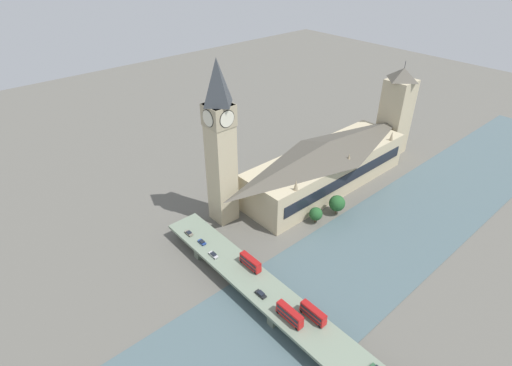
{
  "coord_description": "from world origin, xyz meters",
  "views": [
    {
      "loc": [
        -95.14,
        139.72,
        116.39
      ],
      "look_at": [
        22.12,
        36.89,
        17.56
      ],
      "focal_mm": 28.0,
      "sensor_mm": 36.0,
      "label": 1
    }
  ],
  "objects_px": {
    "car_southbound_lead": "(189,233)",
    "car_southbound_tail": "(202,242)",
    "victoria_tower": "(396,112)",
    "road_bridge": "(283,307)",
    "double_decker_bus_rear": "(313,313)",
    "clock_tower": "(220,142)",
    "double_decker_bus_lead": "(290,314)",
    "car_northbound_mid": "(213,255)",
    "parliament_hall": "(327,164)",
    "car_southbound_extra": "(261,294)",
    "double_decker_bus_mid": "(250,262)"
  },
  "relations": [
    {
      "from": "clock_tower",
      "to": "double_decker_bus_rear",
      "type": "height_order",
      "value": "clock_tower"
    },
    {
      "from": "car_northbound_mid",
      "to": "car_southbound_tail",
      "type": "height_order",
      "value": "car_northbound_mid"
    },
    {
      "from": "victoria_tower",
      "to": "car_southbound_lead",
      "type": "height_order",
      "value": "victoria_tower"
    },
    {
      "from": "double_decker_bus_rear",
      "to": "car_northbound_mid",
      "type": "distance_m",
      "value": 47.08
    },
    {
      "from": "road_bridge",
      "to": "car_southbound_tail",
      "type": "height_order",
      "value": "car_southbound_tail"
    },
    {
      "from": "parliament_hall",
      "to": "road_bridge",
      "type": "relative_size",
      "value": 0.76
    },
    {
      "from": "victoria_tower",
      "to": "double_decker_bus_mid",
      "type": "xyz_separation_m",
      "value": [
        -25.83,
        135.54,
        -16.84
      ]
    },
    {
      "from": "parliament_hall",
      "to": "car_southbound_lead",
      "type": "relative_size",
      "value": 24.21
    },
    {
      "from": "victoria_tower",
      "to": "double_decker_bus_rear",
      "type": "relative_size",
      "value": 5.57
    },
    {
      "from": "double_decker_bus_mid",
      "to": "car_southbound_extra",
      "type": "height_order",
      "value": "double_decker_bus_mid"
    },
    {
      "from": "road_bridge",
      "to": "car_southbound_lead",
      "type": "distance_m",
      "value": 53.85
    },
    {
      "from": "clock_tower",
      "to": "car_southbound_tail",
      "type": "xyz_separation_m",
      "value": [
        -15.02,
        22.77,
        -33.14
      ]
    },
    {
      "from": "double_decker_bus_lead",
      "to": "car_northbound_mid",
      "type": "bearing_deg",
      "value": 1.08
    },
    {
      "from": "car_northbound_mid",
      "to": "car_southbound_lead",
      "type": "bearing_deg",
      "value": -0.42
    },
    {
      "from": "double_decker_bus_lead",
      "to": "double_decker_bus_mid",
      "type": "height_order",
      "value": "double_decker_bus_lead"
    },
    {
      "from": "parliament_hall",
      "to": "car_southbound_lead",
      "type": "height_order",
      "value": "parliament_hall"
    },
    {
      "from": "car_southbound_tail",
      "to": "car_southbound_lead",
      "type": "bearing_deg",
      "value": 5.7
    },
    {
      "from": "road_bridge",
      "to": "car_southbound_tail",
      "type": "distance_m",
      "value": 45.32
    },
    {
      "from": "car_southbound_tail",
      "to": "road_bridge",
      "type": "bearing_deg",
      "value": -176.74
    },
    {
      "from": "clock_tower",
      "to": "car_southbound_lead",
      "type": "relative_size",
      "value": 18.67
    },
    {
      "from": "double_decker_bus_lead",
      "to": "car_southbound_tail",
      "type": "bearing_deg",
      "value": -0.21
    },
    {
      "from": "car_southbound_lead",
      "to": "car_southbound_tail",
      "type": "bearing_deg",
      "value": -174.3
    },
    {
      "from": "double_decker_bus_lead",
      "to": "car_southbound_tail",
      "type": "xyz_separation_m",
      "value": [
        51.18,
        -0.19,
        -2.18
      ]
    },
    {
      "from": "double_decker_bus_lead",
      "to": "car_southbound_extra",
      "type": "distance_m",
      "value": 14.34
    },
    {
      "from": "car_southbound_lead",
      "to": "clock_tower",
      "type": "bearing_deg",
      "value": -74.57
    },
    {
      "from": "clock_tower",
      "to": "car_northbound_mid",
      "type": "height_order",
      "value": "clock_tower"
    },
    {
      "from": "car_southbound_lead",
      "to": "car_southbound_tail",
      "type": "relative_size",
      "value": 1.04
    },
    {
      "from": "victoria_tower",
      "to": "double_decker_bus_lead",
      "type": "xyz_separation_m",
      "value": [
        -53.27,
        141.91,
        -16.6
      ]
    },
    {
      "from": "double_decker_bus_lead",
      "to": "car_southbound_extra",
      "type": "bearing_deg",
      "value": 0.49
    },
    {
      "from": "victoria_tower",
      "to": "clock_tower",
      "type": "bearing_deg",
      "value": 83.8
    },
    {
      "from": "victoria_tower",
      "to": "double_decker_bus_rear",
      "type": "height_order",
      "value": "victoria_tower"
    },
    {
      "from": "car_southbound_lead",
      "to": "car_northbound_mid",
      "type": "bearing_deg",
      "value": 179.58
    },
    {
      "from": "road_bridge",
      "to": "car_southbound_tail",
      "type": "relative_size",
      "value": 32.93
    },
    {
      "from": "double_decker_bus_lead",
      "to": "clock_tower",
      "type": "bearing_deg",
      "value": -19.13
    },
    {
      "from": "car_southbound_lead",
      "to": "car_southbound_extra",
      "type": "height_order",
      "value": "car_southbound_extra"
    },
    {
      "from": "clock_tower",
      "to": "double_decker_bus_lead",
      "type": "bearing_deg",
      "value": 160.87
    },
    {
      "from": "road_bridge",
      "to": "double_decker_bus_mid",
      "type": "height_order",
      "value": "double_decker_bus_mid"
    },
    {
      "from": "road_bridge",
      "to": "double_decker_bus_rear",
      "type": "xyz_separation_m",
      "value": [
        -10.66,
        -3.6,
        3.88
      ]
    },
    {
      "from": "car_southbound_lead",
      "to": "double_decker_bus_mid",
      "type": "bearing_deg",
      "value": -167.7
    },
    {
      "from": "clock_tower",
      "to": "double_decker_bus_mid",
      "type": "height_order",
      "value": "clock_tower"
    },
    {
      "from": "car_southbound_tail",
      "to": "car_southbound_extra",
      "type": "xyz_separation_m",
      "value": [
        -37.0,
        0.31,
        0.07
      ]
    },
    {
      "from": "parliament_hall",
      "to": "road_bridge",
      "type": "bearing_deg",
      "value": 121.02
    },
    {
      "from": "double_decker_bus_lead",
      "to": "parliament_hall",
      "type": "bearing_deg",
      "value": -56.8
    },
    {
      "from": "double_decker_bus_lead",
      "to": "road_bridge",
      "type": "bearing_deg",
      "value": -24.83
    },
    {
      "from": "double_decker_bus_rear",
      "to": "clock_tower",
      "type": "bearing_deg",
      "value": -13.18
    },
    {
      "from": "car_southbound_extra",
      "to": "double_decker_bus_rear",
      "type": "bearing_deg",
      "value": -161.03
    },
    {
      "from": "victoria_tower",
      "to": "car_southbound_lead",
      "type": "bearing_deg",
      "value": 87.43
    },
    {
      "from": "road_bridge",
      "to": "double_decker_bus_rear",
      "type": "distance_m",
      "value": 11.9
    },
    {
      "from": "car_southbound_extra",
      "to": "car_southbound_lead",
      "type": "bearing_deg",
      "value": 0.67
    },
    {
      "from": "car_northbound_mid",
      "to": "car_southbound_extra",
      "type": "xyz_separation_m",
      "value": [
        -27.64,
        -0.67,
        0.0
      ]
    }
  ]
}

